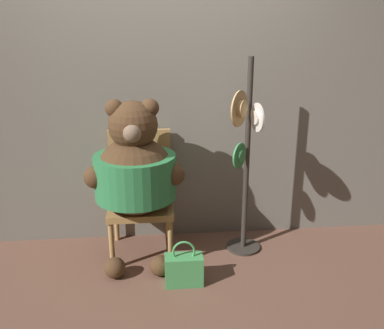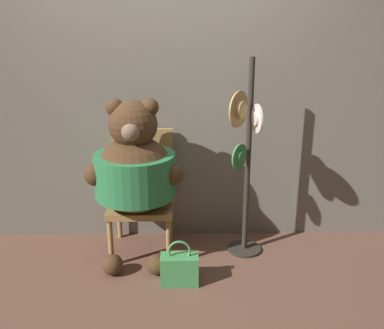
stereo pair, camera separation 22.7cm
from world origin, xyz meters
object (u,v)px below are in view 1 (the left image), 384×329
at_px(teddy_bear, 135,171).
at_px(hat_display_rack, 245,160).
at_px(chair, 141,191).
at_px(handbag_on_ground, 184,269).

bearing_deg(teddy_bear, hat_display_rack, 0.68).
height_order(teddy_bear, hat_display_rack, hat_display_rack).
xyz_separation_m(chair, handbag_on_ground, (0.31, -0.57, -0.39)).
distance_m(teddy_bear, hat_display_rack, 0.84).
relative_size(chair, teddy_bear, 0.76).
xyz_separation_m(teddy_bear, handbag_on_ground, (0.33, -0.39, -0.62)).
bearing_deg(chair, hat_display_rack, -11.80).
bearing_deg(handbag_on_ground, chair, 118.19).
distance_m(chair, handbag_on_ground, 0.75).
xyz_separation_m(chair, hat_display_rack, (0.81, -0.17, 0.29)).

